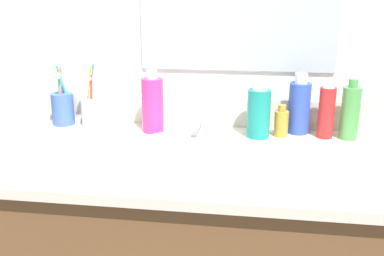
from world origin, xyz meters
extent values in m
cube|color=beige|center=(0.00, 0.00, 0.79)|extent=(1.00, 0.55, 0.03)
cube|color=beige|center=(0.00, 0.26, 0.85)|extent=(1.00, 0.02, 0.09)
cube|color=white|center=(0.00, 0.32, 0.65)|extent=(2.10, 0.04, 1.30)
torus|color=white|center=(0.01, -0.03, 0.81)|extent=(0.39, 0.39, 0.02)
ellipsoid|color=white|center=(0.01, -0.03, 0.76)|extent=(0.33, 0.33, 0.11)
cylinder|color=#B2B5BA|center=(0.01, -0.03, 0.73)|extent=(0.04, 0.04, 0.01)
cube|color=silver|center=(0.01, 0.17, 0.81)|extent=(0.16, 0.05, 0.01)
cylinder|color=silver|center=(0.01, 0.17, 0.84)|extent=(0.02, 0.02, 0.06)
cylinder|color=silver|center=(0.01, 0.14, 0.87)|extent=(0.02, 0.09, 0.02)
cylinder|color=silver|center=(-0.04, 0.17, 0.83)|extent=(0.03, 0.03, 0.04)
cylinder|color=silver|center=(0.07, 0.17, 0.83)|extent=(0.03, 0.03, 0.04)
cylinder|color=gold|center=(0.24, 0.18, 0.84)|extent=(0.04, 0.04, 0.08)
cylinder|color=gold|center=(0.24, 0.18, 0.89)|extent=(0.02, 0.02, 0.02)
cylinder|color=red|center=(0.37, 0.19, 0.87)|extent=(0.05, 0.05, 0.15)
cone|color=white|center=(0.37, 0.19, 0.96)|extent=(0.03, 0.03, 0.03)
cylinder|color=#D8338C|center=(-0.14, 0.17, 0.88)|extent=(0.06, 0.06, 0.16)
cylinder|color=white|center=(-0.14, 0.17, 0.98)|extent=(0.03, 0.03, 0.03)
cylinder|color=#4C9E4C|center=(0.43, 0.19, 0.88)|extent=(0.05, 0.05, 0.15)
cylinder|color=#4C9E4C|center=(0.43, 0.19, 0.96)|extent=(0.03, 0.03, 0.02)
cylinder|color=teal|center=(0.17, 0.16, 0.87)|extent=(0.07, 0.07, 0.14)
cylinder|color=white|center=(0.17, 0.16, 0.96)|extent=(0.05, 0.05, 0.03)
cylinder|color=#2D4CB2|center=(0.29, 0.22, 0.88)|extent=(0.06, 0.06, 0.15)
cylinder|color=white|center=(0.29, 0.22, 0.97)|extent=(0.04, 0.04, 0.03)
cylinder|color=white|center=(-0.33, 0.20, 0.85)|extent=(0.08, 0.08, 0.09)
cylinder|color=#D8333F|center=(-0.34, 0.19, 0.89)|extent=(0.01, 0.03, 0.16)
cube|color=white|center=(-0.34, 0.18, 0.95)|extent=(0.01, 0.02, 0.01)
cylinder|color=yellow|center=(-0.34, 0.19, 0.90)|extent=(0.02, 0.03, 0.18)
cube|color=white|center=(-0.35, 0.18, 0.98)|extent=(0.01, 0.02, 0.01)
cylinder|color=blue|center=(-0.34, 0.19, 0.90)|extent=(0.04, 0.04, 0.18)
cube|color=white|center=(-0.36, 0.17, 0.98)|extent=(0.01, 0.02, 0.01)
cylinder|color=#3F66B7|center=(-0.44, 0.20, 0.85)|extent=(0.07, 0.07, 0.10)
cylinder|color=orange|center=(-0.44, 0.22, 0.90)|extent=(0.01, 0.04, 0.17)
cube|color=white|center=(-0.44, 0.23, 0.97)|extent=(0.01, 0.02, 0.01)
cylinder|color=#26B2B2|center=(-0.43, 0.21, 0.90)|extent=(0.04, 0.02, 0.18)
cube|color=white|center=(-0.41, 0.22, 0.98)|extent=(0.01, 0.02, 0.01)
cylinder|color=green|center=(-0.44, 0.19, 0.89)|extent=(0.01, 0.03, 0.16)
cube|color=white|center=(-0.44, 0.18, 0.96)|extent=(0.01, 0.02, 0.01)
cylinder|color=#B23FBF|center=(-0.44, 0.19, 0.90)|extent=(0.02, 0.05, 0.17)
cube|color=white|center=(-0.43, 0.17, 0.97)|extent=(0.01, 0.02, 0.01)
camera|label=1|loc=(0.16, -1.08, 1.21)|focal=41.50mm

